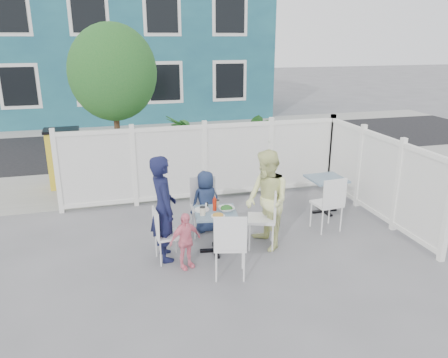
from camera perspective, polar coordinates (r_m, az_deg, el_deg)
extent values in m
plane|color=slate|center=(7.19, 1.12, -9.20)|extent=(80.00, 80.00, 0.00)
cube|color=gray|center=(10.61, -4.66, -0.01)|extent=(24.00, 2.60, 0.01)
cube|color=black|center=(14.14, -7.50, 4.50)|extent=(24.00, 5.00, 0.01)
cube|color=gray|center=(17.14, -8.98, 6.85)|extent=(24.00, 1.60, 0.01)
cube|color=#1E4F64|center=(20.17, -12.07, 16.92)|extent=(11.00, 6.00, 6.00)
cube|color=black|center=(17.27, -19.54, 11.49)|extent=(1.20, 0.04, 1.40)
cube|color=black|center=(17.46, -6.07, 12.46)|extent=(1.20, 0.04, 1.40)
cube|color=black|center=(17.20, -20.47, 19.75)|extent=(1.20, 0.04, 1.40)
cube|color=black|center=(17.39, -6.36, 20.68)|extent=(1.20, 0.04, 1.40)
cube|color=white|center=(9.08, -2.51, 2.27)|extent=(5.80, 0.04, 1.40)
cube|color=white|center=(8.91, -2.57, 6.85)|extent=(5.86, 0.08, 0.08)
cube|color=white|center=(9.32, -2.45, -2.23)|extent=(5.86, 0.08, 0.12)
cube|color=white|center=(8.64, 19.44, 0.37)|extent=(0.04, 3.60, 1.40)
cube|color=white|center=(8.45, 19.96, 5.15)|extent=(0.08, 3.66, 0.08)
cube|color=white|center=(8.89, 18.93, -4.30)|extent=(0.08, 3.66, 0.12)
cylinder|color=#382316|center=(9.66, -13.68, 5.05)|extent=(0.12, 0.12, 2.40)
ellipsoid|color=#18501D|center=(9.45, -14.32, 13.34)|extent=(1.80, 1.62, 1.98)
cube|color=gold|center=(10.51, -20.11, 2.39)|extent=(0.71, 0.52, 1.29)
imported|color=#18501D|center=(9.68, -5.19, 3.35)|extent=(1.23, 1.23, 1.68)
imported|color=#18501D|center=(9.94, 2.99, 3.35)|extent=(1.32, 1.49, 1.54)
cube|color=#435E77|center=(6.86, -1.10, -4.44)|extent=(0.74, 0.74, 0.04)
cylinder|color=black|center=(7.00, -1.09, -6.97)|extent=(0.07, 0.07, 0.63)
cube|color=black|center=(7.14, -1.07, -9.27)|extent=(0.52, 0.15, 0.04)
cube|color=black|center=(7.14, -1.07, -9.27)|extent=(0.15, 0.52, 0.04)
cube|color=#435E77|center=(8.65, 13.24, 0.03)|extent=(0.69, 0.69, 0.04)
cylinder|color=black|center=(8.76, 13.08, -2.10)|extent=(0.08, 0.08, 0.65)
cube|color=black|center=(8.87, 12.93, -4.06)|extent=(0.53, 0.10, 0.04)
cube|color=black|center=(8.87, 12.93, -4.06)|extent=(0.10, 0.53, 0.04)
cube|color=white|center=(6.76, -7.33, -7.29)|extent=(0.40, 0.42, 0.04)
cube|color=white|center=(6.64, -8.90, -5.68)|extent=(0.06, 0.39, 0.42)
cylinder|color=white|center=(7.03, -6.31, -8.10)|extent=(0.02, 0.02, 0.42)
cylinder|color=white|center=(6.74, -5.62, -9.29)|extent=(0.02, 0.02, 0.42)
cylinder|color=white|center=(6.97, -8.84, -8.44)|extent=(0.02, 0.02, 0.42)
cylinder|color=white|center=(6.68, -8.27, -9.66)|extent=(0.02, 0.02, 0.42)
cube|color=white|center=(7.13, 4.88, -5.20)|extent=(0.56, 0.57, 0.04)
cube|color=white|center=(7.03, 6.63, -3.19)|extent=(0.18, 0.44, 0.49)
cylinder|color=white|center=(7.05, 3.34, -7.62)|extent=(0.03, 0.03, 0.49)
cylinder|color=white|center=(7.40, 3.37, -6.31)|extent=(0.03, 0.03, 0.49)
cylinder|color=white|center=(7.06, 6.37, -7.67)|extent=(0.03, 0.03, 0.49)
cylinder|color=white|center=(7.41, 6.24, -6.36)|extent=(0.03, 0.03, 0.49)
cube|color=white|center=(7.54, -2.55, -3.84)|extent=(0.49, 0.47, 0.04)
cube|color=white|center=(7.63, -2.78, -1.39)|extent=(0.45, 0.07, 0.48)
cylinder|color=white|center=(7.49, -0.86, -5.98)|extent=(0.03, 0.03, 0.48)
cylinder|color=white|center=(7.44, -3.83, -6.18)|extent=(0.03, 0.03, 0.48)
cylinder|color=white|center=(7.82, -1.29, -4.90)|extent=(0.03, 0.03, 0.48)
cylinder|color=white|center=(7.78, -4.13, -5.08)|extent=(0.03, 0.03, 0.48)
cube|color=white|center=(6.27, 0.77, -8.58)|extent=(0.55, 0.53, 0.04)
cube|color=white|center=(5.96, 0.83, -7.15)|extent=(0.45, 0.15, 0.49)
cylinder|color=white|center=(6.54, -1.00, -9.76)|extent=(0.03, 0.03, 0.49)
cylinder|color=white|center=(6.55, 2.45, -9.74)|extent=(0.03, 0.03, 0.49)
cylinder|color=white|center=(6.22, -1.02, -11.35)|extent=(0.03, 0.03, 0.49)
cylinder|color=white|center=(6.23, 2.63, -11.32)|extent=(0.03, 0.03, 0.49)
cube|color=white|center=(7.94, 13.28, -3.16)|extent=(0.49, 0.47, 0.04)
cube|color=white|center=(7.69, 14.27, -1.80)|extent=(0.45, 0.08, 0.49)
cylinder|color=white|center=(8.07, 11.29, -4.52)|extent=(0.03, 0.03, 0.49)
cylinder|color=white|center=(8.27, 13.58, -4.11)|extent=(0.03, 0.03, 0.49)
cylinder|color=white|center=(7.79, 12.70, -5.48)|extent=(0.03, 0.03, 0.49)
cylinder|color=white|center=(8.00, 15.04, -5.02)|extent=(0.03, 0.03, 0.49)
imported|color=#131638|center=(6.68, -7.93, -3.83)|extent=(0.45, 0.64, 1.65)
imported|color=#E6F35D|center=(6.99, 5.64, -2.82)|extent=(0.70, 0.86, 1.63)
imported|color=#1C294B|center=(7.65, -2.40, -2.95)|extent=(0.61, 0.47, 1.11)
imported|color=pink|center=(6.51, -5.08, -8.05)|extent=(0.55, 0.38, 0.87)
cylinder|color=white|center=(6.68, -0.79, -4.85)|extent=(0.22, 0.22, 0.01)
cylinder|color=white|center=(6.92, -2.90, -4.03)|extent=(0.24, 0.24, 0.02)
imported|color=white|center=(6.88, 0.32, -3.94)|extent=(0.25, 0.25, 0.06)
cylinder|color=beige|center=(6.71, -2.81, -4.23)|extent=(0.08, 0.08, 0.13)
cylinder|color=beige|center=(7.02, -0.90, -3.24)|extent=(0.07, 0.07, 0.11)
cylinder|color=#A81D0A|center=(6.87, -1.23, -3.36)|extent=(0.06, 0.06, 0.19)
cylinder|color=white|center=(7.02, -2.35, -3.44)|extent=(0.03, 0.03, 0.07)
cylinder|color=black|center=(7.07, -2.19, -3.32)|extent=(0.03, 0.03, 0.06)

